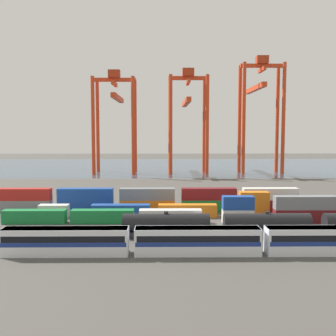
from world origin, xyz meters
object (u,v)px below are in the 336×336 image
Objects in this scene: gantry_crane_west at (115,110)px; shipping_container_13 at (320,210)px; gantry_crane_east at (260,103)px; shipping_container_1 at (103,216)px; shipping_container_5 at (305,216)px; gantry_crane_central at (188,110)px; passenger_train at (197,240)px; freight_tank_row at (317,225)px; shipping_container_19 at (147,206)px.

shipping_container_13 is at bearing -60.14° from gantry_crane_west.
shipping_container_1 is at bearing -118.55° from gantry_crane_east.
shipping_container_1 is 0.25× the size of gantry_crane_east.
gantry_crane_central is (-17.10, 98.39, 25.36)m from shipping_container_5.
passenger_train is 26.47m from shipping_container_1.
shipping_container_5 is at bearing -131.88° from shipping_container_13.
shipping_container_1 is (-16.66, 20.55, -0.84)m from passenger_train.
gantry_crane_west is (-47.93, 97.93, 25.45)m from shipping_container_5.
freight_tank_row is at bearing -98.16° from gantry_crane_east.
gantry_crane_east is (61.66, -0.22, 3.14)m from gantry_crane_west.
gantry_crane_central reaches higher than shipping_container_1.
freight_tank_row is at bearing 24.34° from passenger_train.
gantry_crane_central is at bearing 103.43° from shipping_container_13.
shipping_container_13 is at bearing 7.22° from shipping_container_1.
shipping_container_1 and shipping_container_19 have the same top height.
gantry_crane_east reaches higher than shipping_container_5.
shipping_container_1 is at bearing 129.03° from passenger_train.
freight_tank_row is at bearing -112.48° from shipping_container_13.
freight_tank_row is 18.12m from shipping_container_13.
shipping_container_1 and shipping_container_5 have the same top height.
gantry_crane_west reaches higher than passenger_train.
passenger_train is 4.63× the size of shipping_container_5.
freight_tank_row reaches higher than shipping_container_5.
passenger_train is 1.28× the size of gantry_crane_central.
shipping_container_13 is at bearing -76.57° from gantry_crane_central.
shipping_container_19 is at bearing 104.82° from passenger_train.
shipping_container_1 is at bearing -126.19° from shipping_container_19.
gantry_crane_west is at bearing -179.14° from gantry_crane_central.
shipping_container_5 is 0.28× the size of gantry_crane_west.
shipping_container_19 is 91.86m from gantry_crane_west.
gantry_crane_central is at bearing 99.86° from shipping_container_5.
freight_tank_row is 5.38× the size of shipping_container_5.
shipping_container_5 is 0.25× the size of gantry_crane_east.
freight_tank_row is 5.38× the size of shipping_container_13.
gantry_crane_central is at bearing 80.81° from shipping_container_19.
shipping_container_13 is at bearing -8.83° from shipping_container_19.
gantry_crane_east is at bearing 72.85° from passenger_train.
gantry_crane_east reaches higher than shipping_container_1.
shipping_container_19 is (-36.24, 5.63, 0.00)m from shipping_container_13.
shipping_container_5 is at bearing -19.86° from shipping_container_19.
gantry_crane_central reaches higher than gantry_crane_west.
gantry_crane_central reaches higher than freight_tank_row.
gantry_crane_east is at bearing 82.00° from shipping_container_5.
freight_tank_row is at bearing -82.08° from gantry_crane_central.
gantry_crane_east is at bearing 62.54° from shipping_container_19.
gantry_crane_central is (-15.23, 109.49, 24.58)m from freight_tank_row.
shipping_container_19 is at bearing 53.81° from shipping_container_1.
shipping_container_5 is at bearing 42.07° from passenger_train.
shipping_container_19 is at bearing 171.17° from shipping_container_13.
shipping_container_13 is 0.28× the size of gantry_crane_west.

